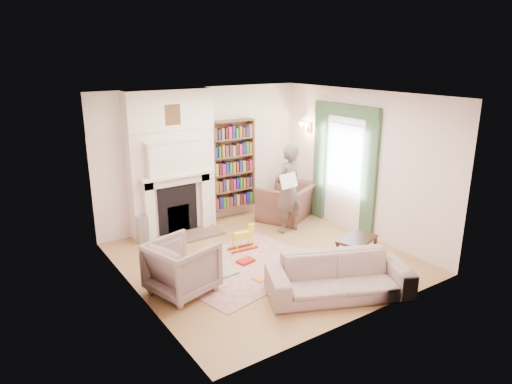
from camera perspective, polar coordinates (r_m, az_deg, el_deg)
floor at (r=8.05m, az=1.00°, el=-8.29°), size 4.50×4.50×0.00m
ceiling at (r=7.31m, az=1.12°, el=11.99°), size 4.50×4.50×0.00m
wall_back at (r=9.43m, az=-6.81°, el=4.40°), size 4.50×0.00×4.50m
wall_front at (r=5.95m, az=13.59°, el=-3.53°), size 4.50×0.00×4.50m
wall_left at (r=6.59m, az=-15.22°, el=-1.63°), size 0.00×4.50×4.50m
wall_right at (r=9.00m, az=12.91°, el=3.47°), size 0.00×4.50×4.50m
fireplace at (r=8.95m, az=-10.49°, el=3.46°), size 1.70×0.58×2.80m
bookcase at (r=9.68m, az=-2.99°, el=3.45°), size 1.00×0.24×1.85m
window at (r=9.25m, az=11.08°, el=4.26°), size 0.02×0.90×1.30m
curtain_left at (r=8.81m, az=14.01°, el=1.77°), size 0.07×0.32×2.40m
curtain_right at (r=9.77m, az=7.97°, el=3.59°), size 0.07×0.32×2.40m
pelmet at (r=9.06m, az=11.20°, el=9.97°), size 0.09×1.70×0.24m
wall_sconce at (r=9.83m, az=5.83°, el=7.90°), size 0.20×0.24×0.24m
rug at (r=7.77m, az=-1.53°, el=-9.23°), size 2.74×2.30×0.01m
armchair_reading at (r=9.83m, az=3.91°, el=-1.23°), size 1.48×1.42×0.74m
armchair_left at (r=6.92m, az=-9.22°, el=-9.23°), size 1.09×1.07×0.81m
sofa at (r=6.89m, az=10.33°, el=-10.34°), size 2.23×1.60×0.61m
man_reading at (r=8.96m, az=4.04°, el=0.39°), size 0.69×0.50×1.77m
newspaper at (r=8.65m, az=4.10°, el=1.41°), size 0.42×0.16×0.27m
coffee_table at (r=7.99m, az=12.42°, el=-7.14°), size 0.80×0.64×0.45m
paraffin_heater at (r=8.82m, az=-13.99°, el=-4.55°), size 0.27×0.27×0.55m
rocking_horse at (r=8.29m, az=-1.67°, el=-5.76°), size 0.54×0.25×0.47m
board_game at (r=7.55m, az=-3.80°, el=-9.91°), size 0.35×0.35×0.03m
game_box_lid at (r=7.87m, az=-1.29°, el=-8.62°), size 0.31×0.23×0.05m
comic_annuals at (r=7.70m, az=3.38°, el=-9.38°), size 1.24×0.46×0.02m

